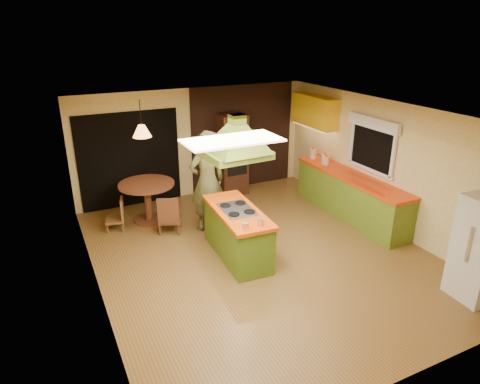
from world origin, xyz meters
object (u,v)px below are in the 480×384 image
dining_table (147,194)px  kitchen_island (237,233)px  man (207,181)px  canister_large (313,154)px  wall_oven (232,154)px

dining_table → kitchen_island: bearing=-63.8°
man → canister_large: man is taller
wall_oven → dining_table: (-2.24, -0.72, -0.36)m
man → wall_oven: size_ratio=1.05×
kitchen_island → man: man is taller
dining_table → man: bearing=-41.4°
man → dining_table: 1.36m
kitchen_island → man: 1.34m
canister_large → kitchen_island: bearing=-147.5°
kitchen_island → man: bearing=96.0°
kitchen_island → wall_oven: 3.10m
man → dining_table: bearing=-43.5°
man → dining_table: (-0.98, 0.86, -0.41)m
wall_oven → canister_large: wall_oven is taller
dining_table → canister_large: (3.82, -0.31, 0.44)m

